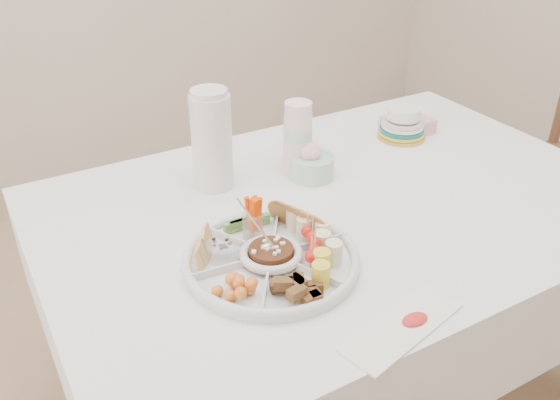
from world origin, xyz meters
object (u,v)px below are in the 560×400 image
thermos (212,139)px  plate_stack (403,123)px  party_tray (271,257)px  dining_table (336,312)px

thermos → plate_stack: size_ratio=1.85×
party_tray → plate_stack: 0.79m
party_tray → plate_stack: plate_stack is taller
dining_table → thermos: 0.63m
party_tray → plate_stack: size_ratio=2.53×
dining_table → party_tray: party_tray is taller
thermos → plate_stack: bearing=-0.9°
party_tray → thermos: (0.04, 0.39, 0.12)m
thermos → plate_stack: 0.65m
dining_table → thermos: size_ratio=5.48×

